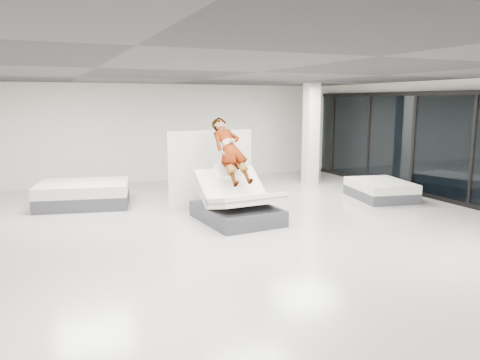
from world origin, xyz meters
The scene contains 9 objects.
room centered at (0.00, 0.00, 1.60)m, with size 14.00×14.04×3.20m.
hero_bed centered at (-0.01, 1.04, 0.38)m, with size 1.64×2.09×1.24m.
person centered at (-0.03, 1.36, 1.28)m, with size 0.66×0.43×1.81m, color slate.
remote centered at (0.21, 1.03, 1.04)m, with size 0.05×0.14×0.03m, color black.
divider_panel centered at (-0.08, 2.56, 0.97)m, with size 2.13×0.10×1.94m, color white.
flat_bed_right_far centered at (4.54, 1.73, 0.25)m, with size 1.69×2.04×0.50m.
flat_bed_left_far centered at (-3.01, 4.02, 0.30)m, with size 2.51×2.08×0.61m.
column centered at (4.00, 4.50, 1.60)m, with size 0.40×0.40×3.20m, color silver.
storefront_glazing centered at (5.90, 0.00, 1.45)m, with size 0.12×13.40×2.92m.
Camera 1 is at (-3.93, -8.31, 2.66)m, focal length 35.00 mm.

